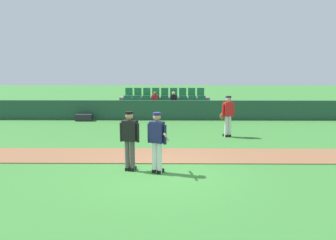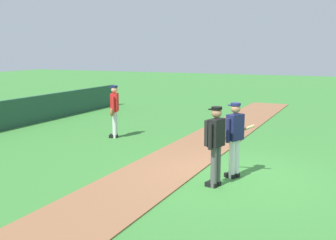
{
  "view_description": "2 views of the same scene",
  "coord_description": "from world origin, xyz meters",
  "px_view_note": "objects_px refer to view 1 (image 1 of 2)",
  "views": [
    {
      "loc": [
        0.43,
        -9.33,
        3.1
      ],
      "look_at": [
        0.3,
        1.93,
        1.22
      ],
      "focal_mm": 36.02,
      "sensor_mm": 36.0,
      "label": 1
    },
    {
      "loc": [
        -9.41,
        -2.57,
        2.98
      ],
      "look_at": [
        1.09,
        2.13,
        1.05
      ],
      "focal_mm": 45.8,
      "sensor_mm": 36.0,
      "label": 2
    }
  ],
  "objects_px": {
    "batter_navy_jersey": "(157,140)",
    "umpire_home_plate": "(130,137)",
    "equipment_bag": "(84,118)",
    "runner_red_jersey": "(228,115)"
  },
  "relations": [
    {
      "from": "batter_navy_jersey",
      "to": "umpire_home_plate",
      "type": "height_order",
      "value": "same"
    },
    {
      "from": "equipment_bag",
      "to": "runner_red_jersey",
      "type": "bearing_deg",
      "value": -28.96
    },
    {
      "from": "umpire_home_plate",
      "to": "batter_navy_jersey",
      "type": "bearing_deg",
      "value": -14.74
    },
    {
      "from": "batter_navy_jersey",
      "to": "umpire_home_plate",
      "type": "xyz_separation_m",
      "value": [
        -0.8,
        0.21,
        0.03
      ]
    },
    {
      "from": "runner_red_jersey",
      "to": "equipment_bag",
      "type": "bearing_deg",
      "value": 151.04
    },
    {
      "from": "batter_navy_jersey",
      "to": "umpire_home_plate",
      "type": "relative_size",
      "value": 1.0
    },
    {
      "from": "umpire_home_plate",
      "to": "runner_red_jersey",
      "type": "bearing_deg",
      "value": 52.52
    },
    {
      "from": "umpire_home_plate",
      "to": "equipment_bag",
      "type": "height_order",
      "value": "umpire_home_plate"
    },
    {
      "from": "runner_red_jersey",
      "to": "equipment_bag",
      "type": "distance_m",
      "value": 8.29
    },
    {
      "from": "umpire_home_plate",
      "to": "runner_red_jersey",
      "type": "distance_m",
      "value": 5.92
    }
  ]
}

